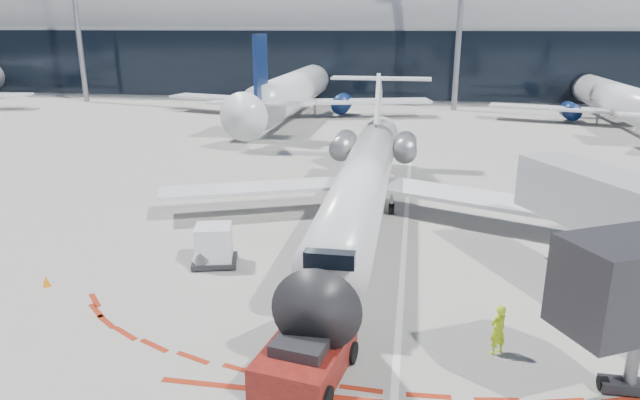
% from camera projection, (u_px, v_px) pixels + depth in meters
% --- Properties ---
extents(ground, '(260.00, 260.00, 0.00)m').
position_uv_depth(ground, '(404.00, 252.00, 27.07)').
color(ground, slate).
rests_on(ground, ground).
extents(apron_centerline, '(0.25, 40.00, 0.01)m').
position_uv_depth(apron_centerline, '(405.00, 237.00, 28.95)').
color(apron_centerline, silver).
rests_on(apron_centerline, ground).
extents(terminal_building, '(150.00, 24.15, 24.00)m').
position_uv_depth(terminal_building, '(417.00, 37.00, 85.78)').
color(terminal_building, gray).
rests_on(terminal_building, ground).
extents(light_mast_west, '(0.70, 0.70, 25.00)m').
position_uv_depth(light_mast_west, '(75.00, 7.00, 75.66)').
color(light_mast_west, gray).
rests_on(light_mast_west, ground).
extents(light_mast_centre, '(0.70, 0.70, 25.00)m').
position_uv_depth(light_mast_centre, '(461.00, 5.00, 67.82)').
color(light_mast_centre, gray).
rests_on(light_mast_centre, ground).
extents(regional_jet, '(23.15, 28.55, 7.15)m').
position_uv_depth(regional_jet, '(364.00, 178.00, 30.71)').
color(regional_jet, silver).
rests_on(regional_jet, ground).
extents(pushback_tug, '(2.98, 5.83, 1.48)m').
position_uv_depth(pushback_tug, '(305.00, 359.00, 17.25)').
color(pushback_tug, '#54100C').
rests_on(pushback_tug, ground).
extents(ramp_worker, '(0.76, 0.71, 1.74)m').
position_uv_depth(ramp_worker, '(498.00, 330.00, 18.47)').
color(ramp_worker, '#D1FF1A').
rests_on(ramp_worker, ground).
extents(uld_container, '(2.30, 2.09, 1.83)m').
position_uv_depth(uld_container, '(214.00, 246.00, 25.36)').
color(uld_container, black).
rests_on(uld_container, ground).
extents(safety_cone_left, '(0.32, 0.32, 0.44)m').
position_uv_depth(safety_cone_left, '(46.00, 281.00, 23.43)').
color(safety_cone_left, orange).
rests_on(safety_cone_left, ground).
extents(bg_airliner_1, '(36.74, 38.90, 11.89)m').
position_uv_depth(bg_airliner_1, '(296.00, 64.00, 66.22)').
color(bg_airliner_1, silver).
rests_on(bg_airliner_1, ground).
extents(bg_airliner_2, '(31.08, 32.91, 10.05)m').
position_uv_depth(bg_airliner_2, '(621.00, 76.00, 60.62)').
color(bg_airliner_2, silver).
rests_on(bg_airliner_2, ground).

